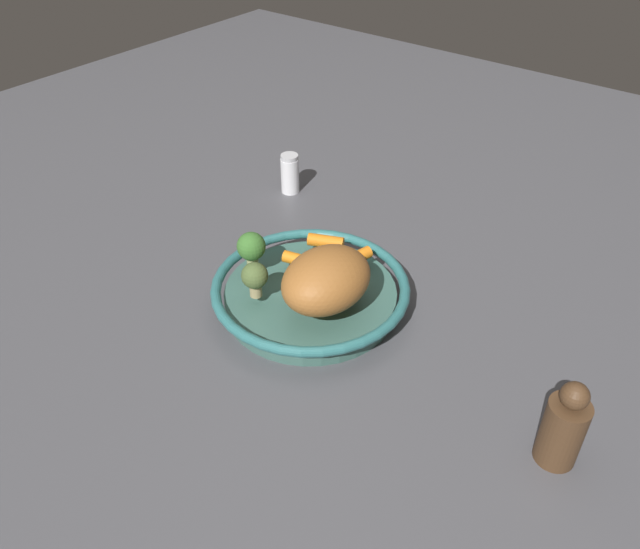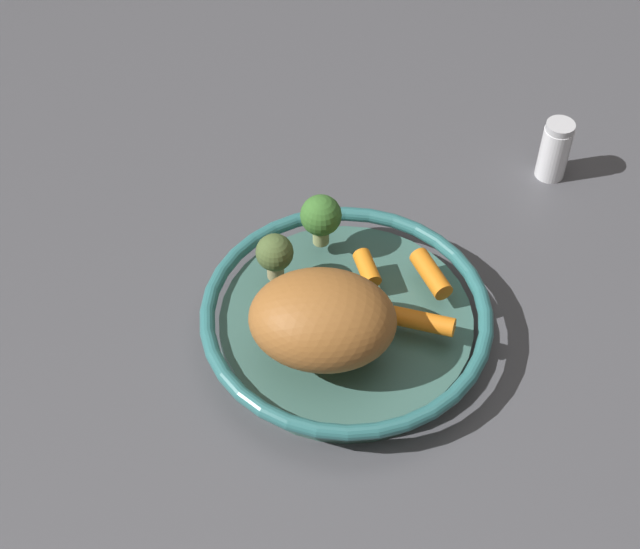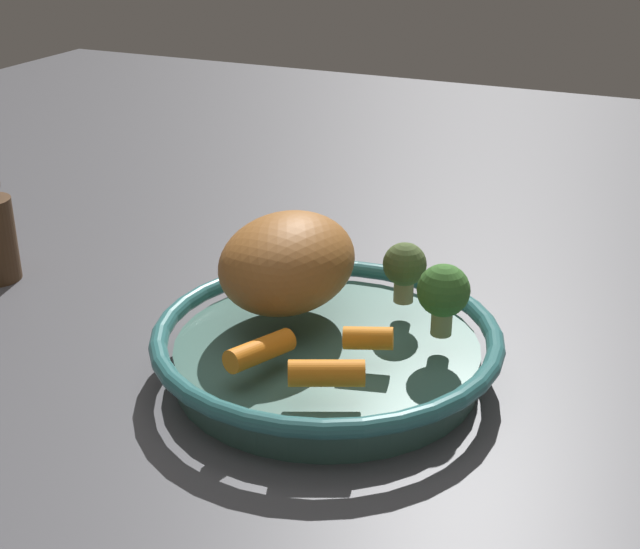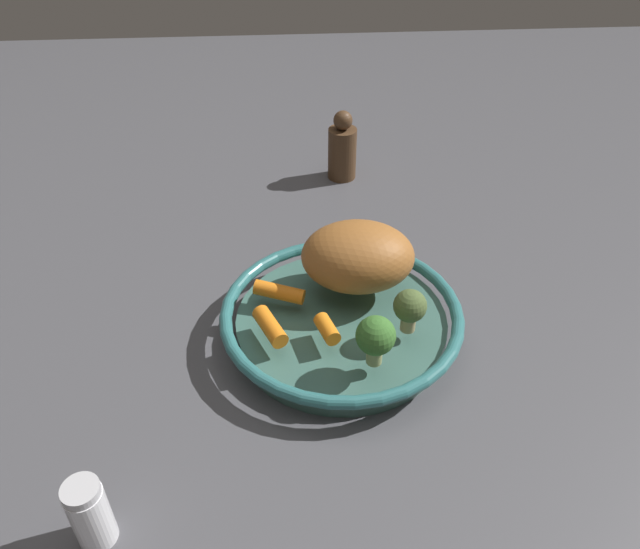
% 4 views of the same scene
% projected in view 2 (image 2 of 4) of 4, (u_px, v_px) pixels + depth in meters
% --- Properties ---
extents(ground_plane, '(2.43, 2.43, 0.00)m').
position_uv_depth(ground_plane, '(346.00, 336.00, 1.02)').
color(ground_plane, '#4C4C51').
extents(serving_bowl, '(0.30, 0.30, 0.05)m').
position_uv_depth(serving_bowl, '(346.00, 321.00, 1.00)').
color(serving_bowl, '#3D665B').
rests_on(serving_bowl, ground_plane).
extents(roast_chicken_piece, '(0.15, 0.12, 0.08)m').
position_uv_depth(roast_chicken_piece, '(323.00, 320.00, 0.92)').
color(roast_chicken_piece, '#9F602B').
rests_on(roast_chicken_piece, serving_bowl).
extents(baby_carrot_left, '(0.03, 0.05, 0.02)m').
position_uv_depth(baby_carrot_left, '(367.00, 268.00, 1.00)').
color(baby_carrot_left, orange).
rests_on(baby_carrot_left, serving_bowl).
extents(baby_carrot_back, '(0.07, 0.04, 0.02)m').
position_uv_depth(baby_carrot_back, '(423.00, 321.00, 0.96)').
color(baby_carrot_back, orange).
rests_on(baby_carrot_back, serving_bowl).
extents(baby_carrot_right, '(0.04, 0.06, 0.02)m').
position_uv_depth(baby_carrot_right, '(431.00, 274.00, 1.00)').
color(baby_carrot_right, orange).
rests_on(baby_carrot_right, serving_bowl).
extents(broccoli_floret_small, '(0.04, 0.04, 0.06)m').
position_uv_depth(broccoli_floret_small, '(321.00, 217.00, 1.01)').
color(broccoli_floret_small, '#9CA466').
rests_on(broccoli_floret_small, serving_bowl).
extents(broccoli_floret_edge, '(0.04, 0.04, 0.06)m').
position_uv_depth(broccoli_floret_edge, '(275.00, 254.00, 0.98)').
color(broccoli_floret_edge, tan).
rests_on(broccoli_floret_edge, serving_bowl).
extents(salt_shaker, '(0.04, 0.04, 0.08)m').
position_uv_depth(salt_shaker, '(555.00, 150.00, 1.15)').
color(salt_shaker, white).
rests_on(salt_shaker, ground_plane).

